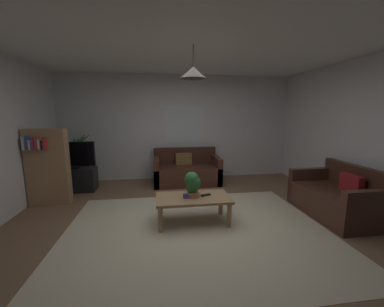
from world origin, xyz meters
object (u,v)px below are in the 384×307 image
object	(u,v)px
book_on_table_0	(188,197)
book_on_table_1	(188,195)
pendant_lamp	(193,72)
tv_stand	(74,180)
potted_plant_on_table	(192,183)
tv	(72,155)
potted_palm_corner	(77,161)
remote_on_table_0	(206,195)
couch_right_side	(337,199)
couch_under_window	(186,172)
bookshelf_corner	(47,166)
coffee_table	(193,201)

from	to	relation	value
book_on_table_0	book_on_table_1	world-z (taller)	book_on_table_1
pendant_lamp	tv_stand	bearing A→B (deg)	141.34
potted_plant_on_table	tv	bearing A→B (deg)	141.46
tv_stand	potted_plant_on_table	bearing A→B (deg)	-38.87
pendant_lamp	potted_plant_on_table	bearing A→B (deg)	-153.81
potted_palm_corner	book_on_table_1	bearing A→B (deg)	-45.34
remote_on_table_0	couch_right_side	bearing A→B (deg)	69.17
couch_under_window	potted_palm_corner	xyz separation A→B (m)	(-2.55, 0.21, 0.30)
book_on_table_1	tv	size ratio (longest dim) A/B	0.16
couch_right_side	tv_stand	bearing A→B (deg)	-112.12
book_on_table_1	tv_stand	bearing A→B (deg)	140.15
tv	pendant_lamp	xyz separation A→B (m)	(2.33, -1.84, 1.44)
couch_right_side	potted_palm_corner	world-z (taller)	potted_palm_corner
potted_palm_corner	tv	bearing A→B (deg)	-82.08
couch_under_window	tv	xyz separation A→B (m)	(-2.48, -0.28, 0.53)
tv	bookshelf_corner	size ratio (longest dim) A/B	0.67
potted_plant_on_table	tv	size ratio (longest dim) A/B	0.42
tv	potted_palm_corner	xyz separation A→B (m)	(-0.07, 0.49, -0.22)
book_on_table_1	potted_plant_on_table	world-z (taller)	potted_plant_on_table
potted_plant_on_table	bookshelf_corner	world-z (taller)	bookshelf_corner
coffee_table	couch_right_side	bearing A→B (deg)	-1.49
couch_under_window	book_on_table_1	size ratio (longest dim) A/B	10.20
book_on_table_1	tv	distance (m)	2.94
remote_on_table_0	tv	bearing A→B (deg)	-144.23
coffee_table	pendant_lamp	size ratio (longest dim) A/B	2.46
book_on_table_1	tv	xyz separation A→B (m)	(-2.25, 1.86, 0.35)
coffee_table	book_on_table_0	size ratio (longest dim) A/B	8.29
potted_plant_on_table	potted_palm_corner	world-z (taller)	potted_palm_corner
bookshelf_corner	book_on_table_1	bearing A→B (deg)	-25.16
coffee_table	book_on_table_1	bearing A→B (deg)	-169.84
tv_stand	bookshelf_corner	size ratio (longest dim) A/B	0.64
coffee_table	pendant_lamp	bearing A→B (deg)	-165.07
coffee_table	tv_stand	distance (m)	2.98
book_on_table_0	potted_plant_on_table	xyz separation A→B (m)	(0.07, 0.02, 0.20)
remote_on_table_0	potted_plant_on_table	bearing A→B (deg)	-100.33
couch_under_window	pendant_lamp	size ratio (longest dim) A/B	3.40
bookshelf_corner	couch_under_window	bearing A→B (deg)	20.33
couch_right_side	pendant_lamp	xyz separation A→B (m)	(-2.41, 0.06, 1.96)
couch_right_side	remote_on_table_0	xyz separation A→B (m)	(-2.21, 0.09, 0.15)
coffee_table	remote_on_table_0	distance (m)	0.22
book_on_table_0	pendant_lamp	world-z (taller)	pendant_lamp
potted_palm_corner	bookshelf_corner	bearing A→B (deg)	-95.60
tv_stand	bookshelf_corner	xyz separation A→B (m)	(-0.19, -0.73, 0.47)
pendant_lamp	tv	bearing A→B (deg)	141.66
tv	pendant_lamp	world-z (taller)	pendant_lamp
book_on_table_0	couch_under_window	bearing A→B (deg)	83.85
book_on_table_0	tv_stand	size ratio (longest dim) A/B	0.15
book_on_table_0	tv_stand	xyz separation A→B (m)	(-2.25, 1.89, -0.18)
couch_under_window	remote_on_table_0	world-z (taller)	couch_under_window
coffee_table	bookshelf_corner	bearing A→B (deg)	155.81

